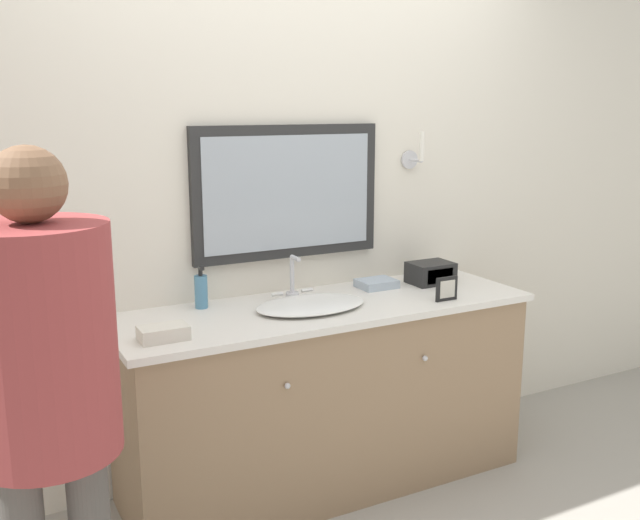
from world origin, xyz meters
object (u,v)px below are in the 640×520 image
(picture_frame, at_px, (447,289))
(person, at_px, (44,371))
(appliance_box, at_px, (431,273))
(sink_basin, at_px, (310,304))
(soap_bottle, at_px, (201,291))

(picture_frame, height_order, person, person)
(person, bearing_deg, appliance_box, 21.83)
(sink_basin, height_order, soap_bottle, sink_basin)
(picture_frame, bearing_deg, sink_basin, 163.28)
(soap_bottle, bearing_deg, sink_basin, -28.73)
(sink_basin, distance_m, appliance_box, 0.73)
(sink_basin, distance_m, picture_frame, 0.62)
(person, bearing_deg, sink_basin, 29.02)
(picture_frame, bearing_deg, soap_bottle, 158.13)
(picture_frame, bearing_deg, person, -165.26)
(soap_bottle, bearing_deg, picture_frame, -21.87)
(sink_basin, height_order, appliance_box, sink_basin)
(picture_frame, bearing_deg, appliance_box, 66.11)
(soap_bottle, relative_size, person, 0.11)
(soap_bottle, height_order, person, person)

